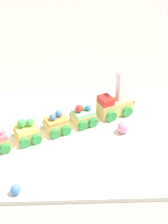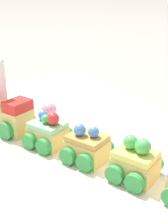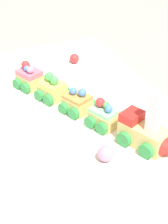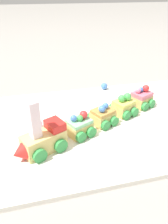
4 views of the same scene
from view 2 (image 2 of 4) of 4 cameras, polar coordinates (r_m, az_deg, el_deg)
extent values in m
plane|color=gray|center=(0.52, -0.41, -7.38)|extent=(10.00, 10.00, 0.00)
cube|color=white|center=(0.52, -0.41, -6.81)|extent=(0.82, 0.44, 0.01)
cube|color=#E5C675|center=(0.58, -13.83, -1.09)|extent=(0.11, 0.08, 0.05)
cube|color=red|center=(0.55, -12.03, 1.17)|extent=(0.05, 0.05, 0.02)
cylinder|color=green|center=(0.62, -13.42, -0.28)|extent=(0.03, 0.02, 0.03)
cylinder|color=green|center=(0.58, -10.02, -1.46)|extent=(0.03, 0.02, 0.03)
cylinder|color=green|center=(0.55, -14.16, -3.37)|extent=(0.03, 0.02, 0.03)
cube|color=#E5C675|center=(0.52, -6.59, -4.37)|extent=(0.07, 0.07, 0.03)
cube|color=#93DBA3|center=(0.51, -6.69, -2.34)|extent=(0.07, 0.06, 0.01)
sphere|color=red|center=(0.50, -5.68, -1.22)|extent=(0.03, 0.03, 0.02)
sphere|color=#4CBC56|center=(0.50, -7.04, -1.27)|extent=(0.02, 0.02, 0.01)
sphere|color=#4C84E0|center=(0.52, -7.53, -0.55)|extent=(0.02, 0.02, 0.02)
cylinder|color=green|center=(0.55, -5.82, -3.13)|extent=(0.03, 0.02, 0.03)
cylinder|color=green|center=(0.51, -9.98, -5.30)|extent=(0.03, 0.02, 0.03)
cylinder|color=green|center=(0.53, -3.28, -4.01)|extent=(0.03, 0.02, 0.03)
cylinder|color=green|center=(0.49, -7.41, -6.34)|extent=(0.03, 0.02, 0.03)
cube|color=#E5C675|center=(0.47, 0.60, -6.97)|extent=(0.07, 0.07, 0.03)
cube|color=#CC9347|center=(0.46, 0.61, -4.80)|extent=(0.07, 0.06, 0.01)
sphere|color=#4C84E0|center=(0.46, 1.78, -3.65)|extent=(0.02, 0.02, 0.02)
sphere|color=#4C84E0|center=(0.46, -0.81, -3.24)|extent=(0.02, 0.02, 0.02)
cylinder|color=green|center=(0.50, 1.00, -5.46)|extent=(0.03, 0.02, 0.03)
cylinder|color=green|center=(0.46, -3.01, -8.09)|extent=(0.03, 0.02, 0.03)
cylinder|color=green|center=(0.49, 4.02, -6.47)|extent=(0.03, 0.02, 0.03)
cylinder|color=green|center=(0.45, 0.14, -9.30)|extent=(0.03, 0.02, 0.03)
cube|color=#E5C675|center=(0.44, 9.32, -9.94)|extent=(0.07, 0.07, 0.03)
cube|color=#EFE066|center=(0.43, 9.50, -7.59)|extent=(0.07, 0.06, 0.01)
sphere|color=#4CBC56|center=(0.42, 10.72, -6.21)|extent=(0.03, 0.03, 0.02)
sphere|color=#4CBC56|center=(0.43, 8.51, -5.41)|extent=(0.03, 0.03, 0.02)
cylinder|color=green|center=(0.47, 9.18, -8.13)|extent=(0.03, 0.02, 0.03)
cylinder|color=green|center=(0.43, 5.63, -11.32)|extent=(0.03, 0.02, 0.03)
cylinder|color=green|center=(0.46, 12.68, -9.22)|extent=(0.03, 0.02, 0.03)
cylinder|color=green|center=(0.41, 9.43, -12.65)|extent=(0.03, 0.02, 0.03)
sphere|color=pink|center=(0.62, -6.26, 0.36)|extent=(0.03, 0.03, 0.03)
camera|label=1|loc=(0.99, 41.92, 32.83)|focal=50.00mm
camera|label=3|loc=(1.13, -5.50, 33.75)|focal=60.00mm
camera|label=4|loc=(0.59, -60.41, 18.87)|focal=35.00mm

